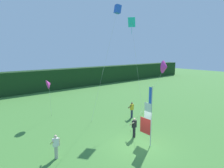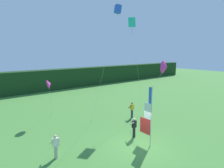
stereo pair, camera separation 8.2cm
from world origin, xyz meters
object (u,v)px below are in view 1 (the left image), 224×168
at_px(person_mid_field, 56,146).
at_px(kite_blue_box_2, 118,10).
at_px(kite_magenta_delta_0, 49,84).
at_px(kite_cyan_diamond_1, 132,27).
at_px(kite_magenta_delta_3, 165,67).
at_px(person_near_banner, 134,127).
at_px(person_far_left, 132,109).
at_px(banner_flag, 148,117).

bearing_deg(person_mid_field, kite_blue_box_2, 21.65).
relative_size(kite_magenta_delta_0, kite_cyan_diamond_1, 0.41).
xyz_separation_m(kite_magenta_delta_0, kite_magenta_delta_3, (5.01, -9.44, 1.95)).
distance_m(person_mid_field, kite_magenta_delta_0, 7.72).
bearing_deg(kite_magenta_delta_3, person_mid_field, 160.31).
relative_size(person_near_banner, kite_magenta_delta_3, 0.26).
relative_size(person_near_banner, kite_cyan_diamond_1, 0.16).
bearing_deg(kite_cyan_diamond_1, person_near_banner, -132.36).
bearing_deg(person_far_left, kite_magenta_delta_0, 146.03).
height_order(person_far_left, kite_blue_box_2, kite_blue_box_2).
xyz_separation_m(person_near_banner, kite_magenta_delta_3, (1.37, -1.63, 4.73)).
height_order(person_far_left, kite_magenta_delta_0, kite_magenta_delta_0).
height_order(person_near_banner, kite_magenta_delta_3, kite_magenta_delta_3).
xyz_separation_m(banner_flag, kite_magenta_delta_0, (-3.50, 9.27, 1.53)).
bearing_deg(kite_magenta_delta_0, person_near_banner, -64.97).
relative_size(person_mid_field, kite_cyan_diamond_1, 0.15).
bearing_deg(person_far_left, banner_flag, -123.89).
xyz_separation_m(kite_cyan_diamond_1, kite_blue_box_2, (-2.35, -0.41, 1.30)).
relative_size(banner_flag, person_near_banner, 2.74).
bearing_deg(person_far_left, kite_cyan_diamond_1, 48.91).
xyz_separation_m(banner_flag, person_mid_field, (-5.83, 2.46, -1.26)).
bearing_deg(kite_blue_box_2, person_near_banner, -113.06).
distance_m(kite_magenta_delta_0, kite_blue_box_2, 9.48).
relative_size(kite_magenta_delta_0, kite_magenta_delta_3, 0.68).
bearing_deg(person_far_left, kite_magenta_delta_3, -108.90).
bearing_deg(banner_flag, person_near_banner, 84.38).
xyz_separation_m(banner_flag, kite_blue_box_2, (1.87, 5.52, 8.39)).
xyz_separation_m(person_near_banner, kite_cyan_diamond_1, (4.07, 4.47, 8.33)).
xyz_separation_m(banner_flag, kite_magenta_delta_3, (1.51, -0.17, 3.48)).
xyz_separation_m(person_near_banner, person_mid_field, (-5.98, 1.00, -0.02)).
height_order(banner_flag, person_mid_field, banner_flag).
bearing_deg(kite_blue_box_2, kite_cyan_diamond_1, 9.96).
bearing_deg(person_far_left, kite_blue_box_2, 150.18).
xyz_separation_m(kite_blue_box_2, kite_magenta_delta_3, (-0.36, -5.69, -4.90)).
xyz_separation_m(kite_cyan_diamond_1, kite_magenta_delta_3, (-2.71, -6.10, -3.60)).
bearing_deg(person_near_banner, banner_flag, -95.62).
xyz_separation_m(banner_flag, person_far_left, (3.20, 4.76, -1.23)).
height_order(person_mid_field, kite_magenta_delta_0, kite_magenta_delta_0).
distance_m(person_near_banner, kite_cyan_diamond_1, 10.29).
xyz_separation_m(person_mid_field, kite_blue_box_2, (7.70, 3.06, 9.65)).
height_order(banner_flag, kite_cyan_diamond_1, kite_cyan_diamond_1).
height_order(person_mid_field, kite_cyan_diamond_1, kite_cyan_diamond_1).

